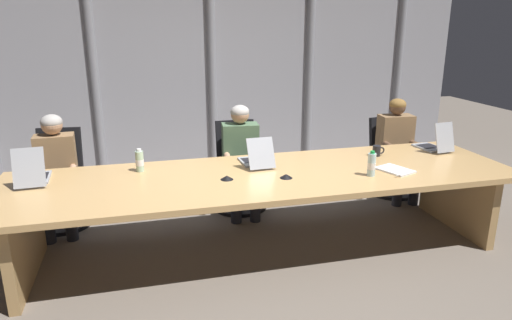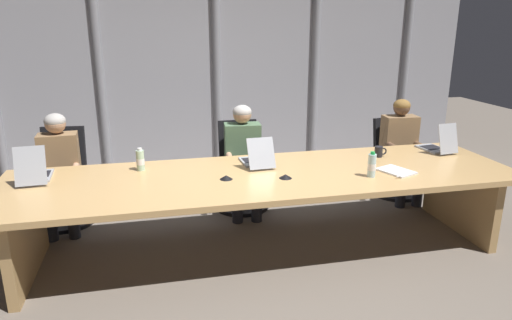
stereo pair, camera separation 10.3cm
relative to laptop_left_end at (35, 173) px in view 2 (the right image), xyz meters
The scene contains 18 objects.
ground_plane 2.10m from the laptop_left_end, ahead, with size 14.85×14.85×0.00m, color #6B6056.
conference_table 1.95m from the laptop_left_end, ahead, with size 4.48×1.25×0.73m.
curtain_backdrop 3.24m from the laptop_left_end, 52.99° to the left, with size 7.43×0.17×2.73m.
laptop_left_end is the anchor object (origin of this frame).
laptop_left_mid 1.91m from the laptop_left_end, ahead, with size 0.27×0.44×0.28m.
laptop_center 3.83m from the laptop_left_end, ahead, with size 0.26×0.43×0.31m.
office_chair_left_end 0.93m from the laptop_left_end, 86.58° to the left, with size 0.60×0.60×0.97m.
office_chair_left_mid 2.13m from the laptop_left_end, 23.07° to the left, with size 0.60×0.60×0.95m.
office_chair_center 3.93m from the laptop_left_end, 11.98° to the left, with size 0.60×0.61×0.90m.
person_left_end 0.67m from the laptop_left_end, 84.11° to the left, with size 0.40×0.56×1.16m.
person_left_mid 2.03m from the laptop_left_end, 18.96° to the left, with size 0.43×0.57×1.17m.
person_center 3.84m from the laptop_left_end, ahead, with size 0.43×0.57×1.16m.
water_bottle_primary 2.85m from the laptop_left_end, 11.08° to the right, with size 0.07×0.07×0.22m.
water_bottle_secondary 0.87m from the laptop_left_end, ahead, with size 0.07×0.07×0.21m.
coffee_mug_near 3.14m from the laptop_left_end, ahead, with size 0.13×0.08×0.10m.
conference_mic_left_side 2.11m from the laptop_left_end, 11.54° to the right, with size 0.11×0.11×0.04m, color black.
conference_mic_middle 1.60m from the laptop_left_end, 12.11° to the right, with size 0.11×0.11×0.04m, color black.
spiral_notepad 3.11m from the laptop_left_end, ahead, with size 0.31×0.36×0.03m.
Camera 2 is at (-0.92, -3.70, 2.01)m, focal length 32.31 mm.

